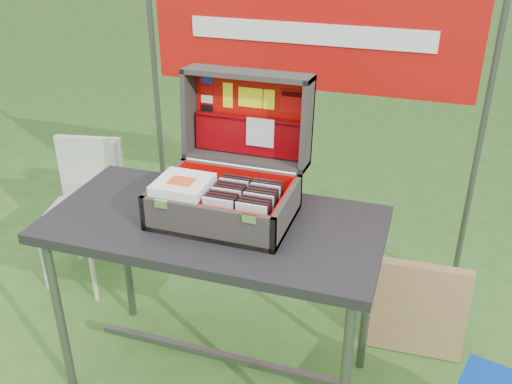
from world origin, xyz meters
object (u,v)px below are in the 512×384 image
(table, at_px, (217,304))
(chair, at_px, (79,217))
(suitcase, at_px, (229,152))
(cardboard_box, at_px, (419,309))

(table, relative_size, chair, 1.64)
(suitcase, xyz_separation_m, cardboard_box, (0.76, 0.38, -0.82))
(chair, bearing_deg, table, -36.96)
(table, distance_m, chair, 1.06)
(table, height_order, suitcase, suitcase)
(suitcase, height_order, chair, suitcase)
(table, bearing_deg, chair, 154.43)
(cardboard_box, bearing_deg, suitcase, -156.32)
(suitcase, distance_m, cardboard_box, 1.18)
(cardboard_box, bearing_deg, table, -152.46)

